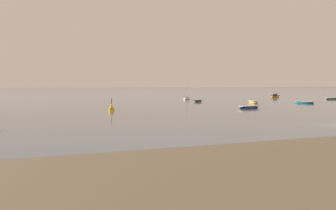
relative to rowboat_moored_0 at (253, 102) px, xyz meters
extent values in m
ellipsoid|color=gold|center=(0.00, 0.00, -0.03)|extent=(2.75, 4.69, 0.70)
cube|color=silver|center=(0.00, 0.00, 0.27)|extent=(2.62, 4.34, 0.09)
cube|color=silver|center=(0.00, 0.00, 0.16)|extent=(1.39, 0.67, 0.07)
ellipsoid|color=#197084|center=(9.56, -6.59, -0.03)|extent=(3.18, 4.82, 0.72)
cube|color=silver|center=(9.56, -6.59, 0.28)|extent=(3.01, 4.47, 0.10)
cube|color=silver|center=(9.56, -6.59, 0.17)|extent=(1.41, 0.80, 0.07)
ellipsoid|color=#23602D|center=(33.29, 8.01, -0.05)|extent=(4.27, 2.48, 0.64)
cube|color=silver|center=(33.29, 8.01, 0.22)|extent=(3.95, 2.36, 0.09)
cube|color=silver|center=(33.29, 8.01, 0.13)|extent=(0.60, 1.27, 0.06)
ellipsoid|color=orange|center=(28.96, 28.20, 0.01)|extent=(5.82, 4.58, 0.99)
cube|color=black|center=(28.96, 28.20, 0.40)|extent=(5.00, 3.97, 0.10)
cube|color=black|center=(28.71, 28.05, 0.68)|extent=(1.70, 1.57, 0.36)
cylinder|color=#B7BABF|center=(28.52, 27.92, 3.23)|extent=(0.10, 0.10, 5.46)
cylinder|color=beige|center=(29.57, 28.58, 1.05)|extent=(2.78, 1.86, 0.20)
ellipsoid|color=#23602D|center=(-9.73, 9.86, -0.05)|extent=(3.70, 3.62, 0.61)
cube|color=#33383F|center=(-9.73, 9.86, 0.21)|extent=(3.46, 3.38, 0.08)
cube|color=#33383F|center=(-9.73, 9.86, 0.11)|extent=(1.00, 1.03, 0.06)
ellipsoid|color=navy|center=(-12.63, -16.34, -0.04)|extent=(4.36, 1.80, 0.67)
cube|color=silver|center=(-12.63, -16.34, 0.25)|extent=(4.02, 1.74, 0.09)
cube|color=silver|center=(-12.63, -16.34, 0.15)|extent=(0.37, 1.33, 0.07)
ellipsoid|color=white|center=(-5.64, 24.98, 0.00)|extent=(4.41, 5.68, 0.97)
cube|color=silver|center=(-5.64, 24.98, 0.39)|extent=(3.82, 4.88, 0.10)
cube|color=silver|center=(-5.49, 25.22, 0.66)|extent=(1.52, 1.65, 0.35)
cylinder|color=#B7BABF|center=(-5.38, 25.41, 3.14)|extent=(0.10, 0.10, 5.31)
cylinder|color=beige|center=(-6.01, 24.38, 1.02)|extent=(1.78, 2.73, 0.19)
cylinder|color=gold|center=(-37.97, -13.05, -0.02)|extent=(0.90, 0.90, 0.70)
cone|color=gold|center=(-37.97, -13.05, 0.68)|extent=(0.72, 0.72, 0.70)
cylinder|color=black|center=(-37.97, -13.05, 1.48)|extent=(0.10, 0.10, 0.90)
camera|label=1|loc=(-54.11, -75.80, 4.43)|focal=40.80mm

